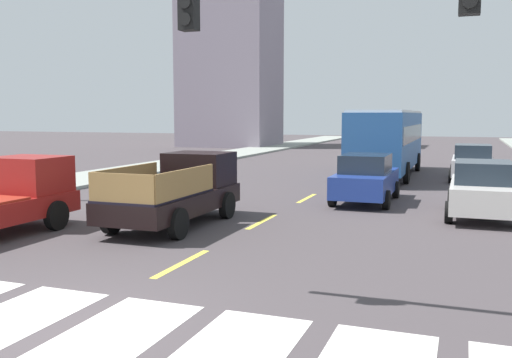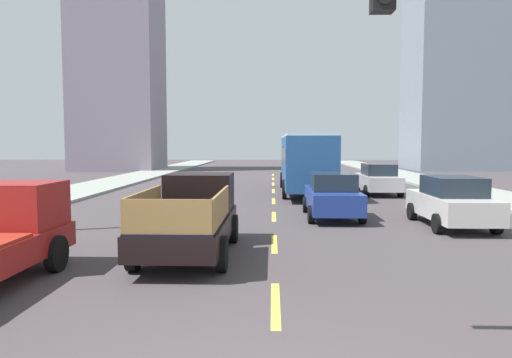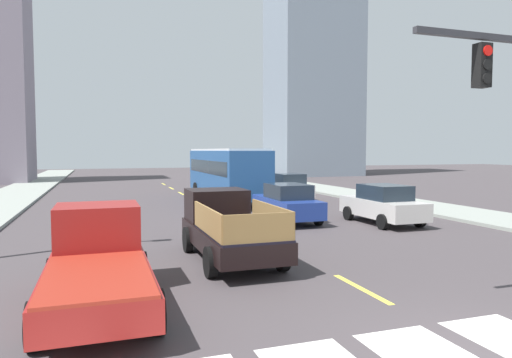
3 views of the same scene
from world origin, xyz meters
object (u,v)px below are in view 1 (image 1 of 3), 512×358
at_px(pickup_stakebed, 180,191).
at_px(sedan_near_left, 482,189).
at_px(city_bus, 388,138).
at_px(sedan_near_right, 472,163).
at_px(sedan_far, 366,178).

distance_m(pickup_stakebed, sedan_near_left, 9.07).
height_order(city_bus, sedan_near_left, city_bus).
distance_m(sedan_near_right, sedan_far, 9.23).
bearing_deg(pickup_stakebed, sedan_far, 50.12).
height_order(pickup_stakebed, sedan_near_right, pickup_stakebed).
bearing_deg(sedan_near_right, sedan_far, -111.81).
relative_size(city_bus, sedan_near_left, 2.45).
relative_size(pickup_stakebed, city_bus, 0.48).
xyz_separation_m(sedan_near_right, sedan_far, (-3.63, -8.49, 0.00)).
bearing_deg(sedan_near_left, city_bus, 111.72).
height_order(sedan_far, sedan_near_left, same).
distance_m(sedan_near_right, sedan_near_left, 10.29).
xyz_separation_m(pickup_stakebed, sedan_near_right, (7.99, 14.24, -0.08)).
xyz_separation_m(sedan_near_right, sedan_near_left, (0.18, -10.28, 0.00)).
bearing_deg(sedan_near_left, sedan_far, 155.27).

